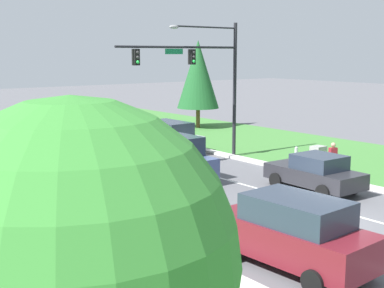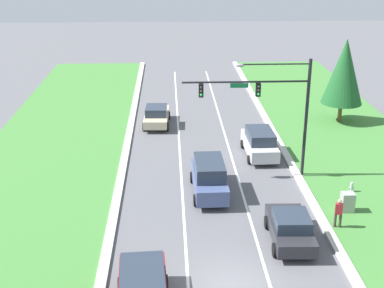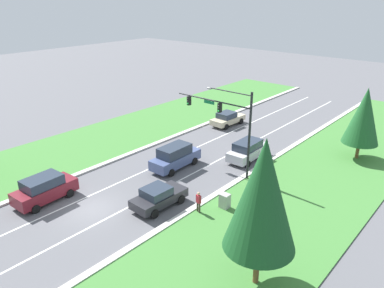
{
  "view_description": "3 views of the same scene",
  "coord_description": "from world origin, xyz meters",
  "px_view_note": "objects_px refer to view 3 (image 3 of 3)",
  "views": [
    {
      "loc": [
        -14.57,
        -11.09,
        5.91
      ],
      "look_at": [
        0.33,
        8.16,
        1.77
      ],
      "focal_mm": 50.0,
      "sensor_mm": 36.0,
      "label": 1
    },
    {
      "loc": [
        -2.52,
        -19.61,
        14.25
      ],
      "look_at": [
        -1.1,
        11.77,
        2.16
      ],
      "focal_mm": 50.0,
      "sensor_mm": 36.0,
      "label": 2
    },
    {
      "loc": [
        21.03,
        -13.2,
        14.78
      ],
      "look_at": [
        0.43,
        10.72,
        1.99
      ],
      "focal_mm": 35.0,
      "sensor_mm": 36.0,
      "label": 3
    }
  ],
  "objects_px": {
    "pedestrian": "(199,201)",
    "slate_blue_suv": "(175,157)",
    "burgundy_suv": "(44,189)",
    "champagne_sedan": "(227,119)",
    "charcoal_sedan": "(158,197)",
    "conifer_near_right_tree": "(364,116)",
    "silver_suv": "(248,150)",
    "conifer_far_right_tree": "(262,195)",
    "traffic_signal_mast": "(227,117)",
    "fire_hydrant": "(254,196)",
    "utility_cabinet": "(225,201)"
  },
  "relations": [
    {
      "from": "slate_blue_suv",
      "to": "burgundy_suv",
      "type": "distance_m",
      "value": 11.31
    },
    {
      "from": "fire_hydrant",
      "to": "utility_cabinet",
      "type": "bearing_deg",
      "value": -113.55
    },
    {
      "from": "champagne_sedan",
      "to": "charcoal_sedan",
      "type": "bearing_deg",
      "value": -66.65
    },
    {
      "from": "silver_suv",
      "to": "conifer_far_right_tree",
      "type": "height_order",
      "value": "conifer_far_right_tree"
    },
    {
      "from": "traffic_signal_mast",
      "to": "champagne_sedan",
      "type": "xyz_separation_m",
      "value": [
        -7.25,
        10.37,
        -4.26
      ]
    },
    {
      "from": "charcoal_sedan",
      "to": "burgundy_suv",
      "type": "height_order",
      "value": "burgundy_suv"
    },
    {
      "from": "champagne_sedan",
      "to": "silver_suv",
      "type": "xyz_separation_m",
      "value": [
        7.31,
        -6.87,
        0.13
      ]
    },
    {
      "from": "utility_cabinet",
      "to": "burgundy_suv",
      "type": "bearing_deg",
      "value": -143.7
    },
    {
      "from": "utility_cabinet",
      "to": "fire_hydrant",
      "type": "distance_m",
      "value": 2.62
    },
    {
      "from": "charcoal_sedan",
      "to": "silver_suv",
      "type": "distance_m",
      "value": 11.52
    },
    {
      "from": "silver_suv",
      "to": "charcoal_sedan",
      "type": "bearing_deg",
      "value": -93.01
    },
    {
      "from": "pedestrian",
      "to": "slate_blue_suv",
      "type": "bearing_deg",
      "value": -18.61
    },
    {
      "from": "utility_cabinet",
      "to": "conifer_near_right_tree",
      "type": "bearing_deg",
      "value": 74.43
    },
    {
      "from": "slate_blue_suv",
      "to": "fire_hydrant",
      "type": "bearing_deg",
      "value": -3.08
    },
    {
      "from": "traffic_signal_mast",
      "to": "pedestrian",
      "type": "relative_size",
      "value": 4.61
    },
    {
      "from": "charcoal_sedan",
      "to": "burgundy_suv",
      "type": "relative_size",
      "value": 0.92
    },
    {
      "from": "champagne_sedan",
      "to": "slate_blue_suv",
      "type": "distance_m",
      "value": 13.14
    },
    {
      "from": "traffic_signal_mast",
      "to": "conifer_near_right_tree",
      "type": "distance_m",
      "value": 13.15
    },
    {
      "from": "conifer_far_right_tree",
      "to": "slate_blue_suv",
      "type": "bearing_deg",
      "value": 149.58
    },
    {
      "from": "charcoal_sedan",
      "to": "traffic_signal_mast",
      "type": "bearing_deg",
      "value": 89.83
    },
    {
      "from": "slate_blue_suv",
      "to": "conifer_far_right_tree",
      "type": "bearing_deg",
      "value": -31.43
    },
    {
      "from": "slate_blue_suv",
      "to": "burgundy_suv",
      "type": "bearing_deg",
      "value": -108.93
    },
    {
      "from": "burgundy_suv",
      "to": "pedestrian",
      "type": "distance_m",
      "value": 11.76
    },
    {
      "from": "fire_hydrant",
      "to": "traffic_signal_mast",
      "type": "bearing_deg",
      "value": 150.29
    },
    {
      "from": "traffic_signal_mast",
      "to": "fire_hydrant",
      "type": "height_order",
      "value": "traffic_signal_mast"
    },
    {
      "from": "traffic_signal_mast",
      "to": "slate_blue_suv",
      "type": "bearing_deg",
      "value": -149.23
    },
    {
      "from": "champagne_sedan",
      "to": "burgundy_suv",
      "type": "height_order",
      "value": "burgundy_suv"
    },
    {
      "from": "traffic_signal_mast",
      "to": "charcoal_sedan",
      "type": "distance_m",
      "value": 9.08
    },
    {
      "from": "champagne_sedan",
      "to": "fire_hydrant",
      "type": "bearing_deg",
      "value": -45.0
    },
    {
      "from": "fire_hydrant",
      "to": "charcoal_sedan",
      "type": "bearing_deg",
      "value": -132.37
    },
    {
      "from": "charcoal_sedan",
      "to": "conifer_near_right_tree",
      "type": "bearing_deg",
      "value": 67.99
    },
    {
      "from": "conifer_far_right_tree",
      "to": "conifer_near_right_tree",
      "type": "bearing_deg",
      "value": 94.16
    },
    {
      "from": "charcoal_sedan",
      "to": "slate_blue_suv",
      "type": "bearing_deg",
      "value": 124.38
    },
    {
      "from": "slate_blue_suv",
      "to": "utility_cabinet",
      "type": "xyz_separation_m",
      "value": [
        7.5,
        -2.7,
        -0.49
      ]
    },
    {
      "from": "silver_suv",
      "to": "conifer_near_right_tree",
      "type": "relative_size",
      "value": 0.7
    },
    {
      "from": "champagne_sedan",
      "to": "silver_suv",
      "type": "bearing_deg",
      "value": -40.63
    },
    {
      "from": "pedestrian",
      "to": "conifer_far_right_tree",
      "type": "xyz_separation_m",
      "value": [
        6.89,
        -3.38,
        4.55
      ]
    },
    {
      "from": "champagne_sedan",
      "to": "pedestrian",
      "type": "distance_m",
      "value": 19.73
    },
    {
      "from": "charcoal_sedan",
      "to": "pedestrian",
      "type": "relative_size",
      "value": 2.59
    },
    {
      "from": "champagne_sedan",
      "to": "fire_hydrant",
      "type": "height_order",
      "value": "champagne_sedan"
    },
    {
      "from": "charcoal_sedan",
      "to": "utility_cabinet",
      "type": "distance_m",
      "value": 4.89
    },
    {
      "from": "utility_cabinet",
      "to": "traffic_signal_mast",
      "type": "bearing_deg",
      "value": 125.45
    },
    {
      "from": "pedestrian",
      "to": "fire_hydrant",
      "type": "height_order",
      "value": "pedestrian"
    },
    {
      "from": "silver_suv",
      "to": "conifer_near_right_tree",
      "type": "bearing_deg",
      "value": 40.41
    },
    {
      "from": "traffic_signal_mast",
      "to": "silver_suv",
      "type": "bearing_deg",
      "value": 88.99
    },
    {
      "from": "slate_blue_suv",
      "to": "champagne_sedan",
      "type": "bearing_deg",
      "value": 103.7
    },
    {
      "from": "pedestrian",
      "to": "conifer_far_right_tree",
      "type": "relative_size",
      "value": 0.2
    },
    {
      "from": "traffic_signal_mast",
      "to": "pedestrian",
      "type": "bearing_deg",
      "value": -69.57
    },
    {
      "from": "champagne_sedan",
      "to": "fire_hydrant",
      "type": "xyz_separation_m",
      "value": [
        11.87,
        -13.01,
        -0.48
      ]
    },
    {
      "from": "traffic_signal_mast",
      "to": "charcoal_sedan",
      "type": "height_order",
      "value": "traffic_signal_mast"
    }
  ]
}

